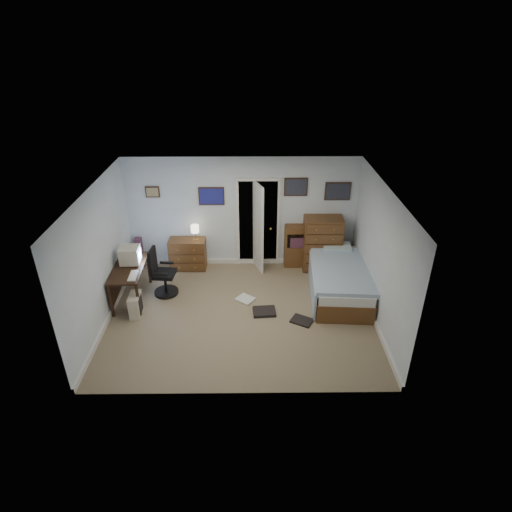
{
  "coord_description": "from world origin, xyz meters",
  "views": [
    {
      "loc": [
        0.22,
        -6.67,
        4.9
      ],
      "look_at": [
        0.29,
        0.3,
        1.1
      ],
      "focal_mm": 30.0,
      "sensor_mm": 36.0,
      "label": 1
    }
  ],
  "objects_px": {
    "tall_dresser": "(322,244)",
    "bed": "(339,279)",
    "office_chair": "(162,277)",
    "low_dresser": "(188,254)",
    "computer_desk": "(125,274)"
  },
  "relations": [
    {
      "from": "tall_dresser",
      "to": "bed",
      "type": "height_order",
      "value": "tall_dresser"
    },
    {
      "from": "tall_dresser",
      "to": "bed",
      "type": "xyz_separation_m",
      "value": [
        0.22,
        -1.03,
        -0.28
      ]
    },
    {
      "from": "bed",
      "to": "low_dresser",
      "type": "bearing_deg",
      "value": 165.47
    },
    {
      "from": "office_chair",
      "to": "tall_dresser",
      "type": "height_order",
      "value": "tall_dresser"
    },
    {
      "from": "office_chair",
      "to": "low_dresser",
      "type": "height_order",
      "value": "office_chair"
    },
    {
      "from": "office_chair",
      "to": "low_dresser",
      "type": "bearing_deg",
      "value": 74.83
    },
    {
      "from": "low_dresser",
      "to": "tall_dresser",
      "type": "distance_m",
      "value": 3.0
    },
    {
      "from": "computer_desk",
      "to": "low_dresser",
      "type": "relative_size",
      "value": 1.61
    },
    {
      "from": "bed",
      "to": "office_chair",
      "type": "bearing_deg",
      "value": -176.63
    },
    {
      "from": "low_dresser",
      "to": "bed",
      "type": "distance_m",
      "value": 3.38
    },
    {
      "from": "office_chair",
      "to": "tall_dresser",
      "type": "distance_m",
      "value": 3.53
    },
    {
      "from": "office_chair",
      "to": "low_dresser",
      "type": "relative_size",
      "value": 1.27
    },
    {
      "from": "tall_dresser",
      "to": "bed",
      "type": "distance_m",
      "value": 1.09
    },
    {
      "from": "office_chair",
      "to": "bed",
      "type": "xyz_separation_m",
      "value": [
        3.6,
        -0.02,
        -0.06
      ]
    },
    {
      "from": "computer_desk",
      "to": "tall_dresser",
      "type": "relative_size",
      "value": 1.05
    }
  ]
}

